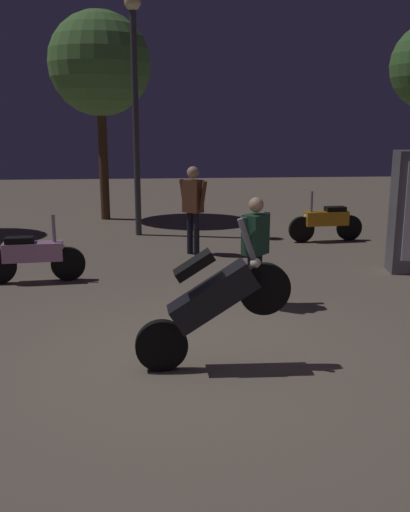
% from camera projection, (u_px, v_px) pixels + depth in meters
% --- Properties ---
extents(ground_plane, '(40.00, 40.00, 0.00)m').
position_uv_depth(ground_plane, '(191.00, 359.00, 6.43)').
color(ground_plane, '#756656').
extents(motorcycle_black_foreground, '(1.66, 0.35, 1.63)m').
position_uv_depth(motorcycle_black_foreground, '(213.00, 302.00, 6.05)').
color(motorcycle_black_foreground, black).
rests_on(motorcycle_black_foreground, ground_plane).
extents(motorcycle_orange_parked_left, '(1.66, 0.39, 1.11)m').
position_uv_depth(motorcycle_orange_parked_left, '(326.00, 221.00, 12.51)').
color(motorcycle_orange_parked_left, black).
rests_on(motorcycle_orange_parked_left, ground_plane).
extents(motorcycle_pink_parked_right, '(1.66, 0.39, 1.11)m').
position_uv_depth(motorcycle_pink_parked_right, '(33.00, 256.00, 9.38)').
color(motorcycle_pink_parked_right, black).
rests_on(motorcycle_pink_parked_right, ground_plane).
extents(person_rider_beside, '(0.52, 0.54, 1.57)m').
position_uv_depth(person_rider_beside, '(255.00, 243.00, 8.05)').
color(person_rider_beside, black).
rests_on(person_rider_beside, ground_plane).
extents(person_bystander_far, '(0.56, 0.51, 1.73)m').
position_uv_depth(person_bystander_far, '(193.00, 202.00, 11.17)').
color(person_bystander_far, black).
rests_on(person_bystander_far, ground_plane).
extents(streetlamp_near, '(0.36, 0.36, 5.20)m').
position_uv_depth(streetlamp_near, '(135.00, 87.00, 12.54)').
color(streetlamp_near, '#38383D').
rests_on(streetlamp_near, ground_plane).
extents(tree_center_bg, '(2.58, 2.58, 5.26)m').
position_uv_depth(tree_center_bg, '(100.00, 65.00, 14.49)').
color(tree_center_bg, '#4C331E').
rests_on(tree_center_bg, ground_plane).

